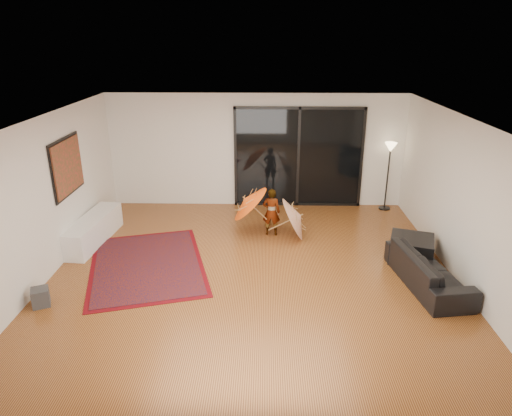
{
  "coord_description": "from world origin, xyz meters",
  "views": [
    {
      "loc": [
        0.22,
        -7.1,
        3.96
      ],
      "look_at": [
        0.06,
        0.35,
        1.1
      ],
      "focal_mm": 32.0,
      "sensor_mm": 36.0,
      "label": 1
    }
  ],
  "objects_px": {
    "child": "(271,212)",
    "media_console": "(93,230)",
    "ottoman": "(411,249)",
    "sofa": "(428,270)"
  },
  "relations": [
    {
      "from": "child",
      "to": "media_console",
      "type": "bearing_deg",
      "value": 13.04
    },
    {
      "from": "media_console",
      "to": "ottoman",
      "type": "bearing_deg",
      "value": -0.51
    },
    {
      "from": "sofa",
      "to": "media_console",
      "type": "bearing_deg",
      "value": 67.7
    },
    {
      "from": "sofa",
      "to": "child",
      "type": "height_order",
      "value": "child"
    },
    {
      "from": "ottoman",
      "to": "child",
      "type": "relative_size",
      "value": 0.75
    },
    {
      "from": "sofa",
      "to": "child",
      "type": "bearing_deg",
      "value": 44.26
    },
    {
      "from": "media_console",
      "to": "ottoman",
      "type": "height_order",
      "value": "media_console"
    },
    {
      "from": "media_console",
      "to": "child",
      "type": "xyz_separation_m",
      "value": [
        3.6,
        0.44,
        0.25
      ]
    },
    {
      "from": "ottoman",
      "to": "child",
      "type": "xyz_separation_m",
      "value": [
        -2.6,
        1.08,
        0.29
      ]
    },
    {
      "from": "media_console",
      "to": "sofa",
      "type": "height_order",
      "value": "sofa"
    }
  ]
}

